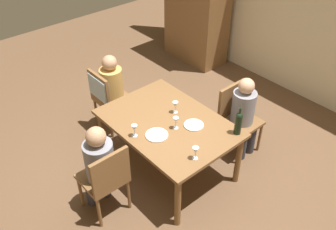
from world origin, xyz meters
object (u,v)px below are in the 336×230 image
chair_left_end (105,94)px  chair_far_right (236,114)px  dinner_plate_host (194,125)px  wine_glass_near_left (196,151)px  person_man_bearded (114,86)px  wine_bottle_tall_green (238,122)px  wine_glass_far (176,121)px  person_woman_host (99,163)px  chair_near (106,177)px  person_man_guest (244,112)px  dining_table (168,127)px  wine_glass_centre (134,128)px  armoire_cabinet (197,0)px  wine_glass_near_right (175,105)px  dinner_plate_guest_left (157,135)px

chair_left_end → chair_far_right: (1.41, 1.05, -0.06)m
dinner_plate_host → wine_glass_near_left: bearing=-42.8°
person_man_bearded → dinner_plate_host: size_ratio=4.95×
wine_bottle_tall_green → wine_glass_far: bearing=-138.3°
wine_glass_far → chair_far_right: bearing=82.7°
person_man_bearded → wine_glass_near_left: bearing=-6.8°
chair_far_right → wine_glass_far: chair_far_right is taller
person_woman_host → wine_glass_near_left: person_woman_host is taller
wine_glass_near_left → dinner_plate_host: size_ratio=0.66×
wine_glass_far → dinner_plate_host: (0.10, 0.19, -0.10)m
chair_near → person_man_guest: person_man_guest is taller
dining_table → person_man_guest: 1.00m
chair_left_end → wine_glass_centre: (1.10, -0.31, 0.25)m
armoire_cabinet → person_woman_host: (1.85, -3.23, -0.44)m
chair_near → person_man_guest: size_ratio=0.84×
chair_left_end → dinner_plate_host: size_ratio=4.05×
chair_near → wine_glass_near_left: (0.55, 0.74, 0.31)m
wine_bottle_tall_green → wine_glass_centre: 1.13m
wine_glass_near_right → wine_glass_far: bearing=-40.9°
chair_far_right → dinner_plate_host: 0.78m
chair_left_end → wine_glass_far: bearing=5.1°
chair_far_right → person_man_bearded: 1.68m
wine_bottle_tall_green → dinner_plate_host: size_ratio=1.52×
chair_far_right → dinner_plate_guest_left: (-0.16, -1.18, 0.21)m
armoire_cabinet → wine_glass_far: armoire_cabinet is taller
dining_table → chair_left_end: 1.16m
armoire_cabinet → dinner_plate_host: 3.02m
armoire_cabinet → dinner_plate_host: size_ratio=9.61×
wine_glass_centre → dinner_plate_host: (0.29, 0.61, -0.10)m
person_man_bearded → wine_bottle_tall_green: bearing=13.1°
person_man_guest → wine_glass_near_left: (0.26, -1.11, 0.20)m
person_woman_host → dinner_plate_guest_left: person_woman_host is taller
person_man_guest → dinner_plate_guest_left: 1.21m
chair_left_end → chair_far_right: 1.76m
chair_far_right → armoire_cabinet: bearing=-122.7°
wine_bottle_tall_green → person_man_guest: bearing=119.9°
chair_near → person_man_bearded: bearing=52.4°
chair_far_right → person_man_guest: size_ratio=0.84×
wine_glass_far → person_woman_host: bearing=-100.3°
armoire_cabinet → wine_glass_near_left: armoire_cabinet is taller
armoire_cabinet → person_man_guest: 2.67m
person_man_bearded → person_man_guest: (1.53, 0.90, -0.01)m
wine_bottle_tall_green → wine_glass_centre: wine_bottle_tall_green is taller
wine_glass_near_left → wine_glass_centre: (-0.69, -0.25, 0.00)m
dining_table → wine_glass_near_left: (0.63, -0.19, 0.19)m
chair_left_end → wine_glass_centre: chair_left_end is taller
dining_table → person_woman_host: bearing=-91.6°
wine_glass_near_left → chair_far_right: bearing=108.6°
wine_glass_centre → wine_glass_near_right: (-0.03, 0.62, 0.00)m
wine_glass_far → dining_table: bearing=176.8°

